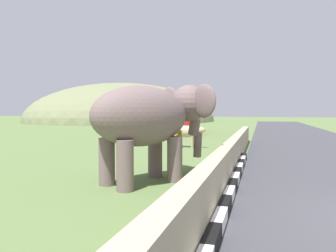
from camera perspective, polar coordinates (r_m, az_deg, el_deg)
striped_curb at (r=6.37m, az=9.62°, el=-14.89°), size 16.20×0.20×0.24m
barrier_parapet at (r=8.58m, az=9.44°, el=-7.69°), size 28.00×0.36×1.00m
elephant at (r=9.24m, az=-2.90°, el=1.56°), size 3.95×3.54×2.86m
person_handler at (r=10.75m, az=1.24°, el=-3.27°), size 0.41×0.64×1.66m
bus_red at (r=30.83m, az=1.37°, el=2.74°), size 10.37×5.31×3.50m
cow_near at (r=18.03m, az=3.26°, el=-1.06°), size 0.78×1.92×1.23m
cow_mid at (r=26.67m, az=0.77°, el=0.14°), size 0.86×1.93×1.23m
hill_east at (r=67.02m, az=-7.44°, el=0.88°), size 44.80×35.84×15.28m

